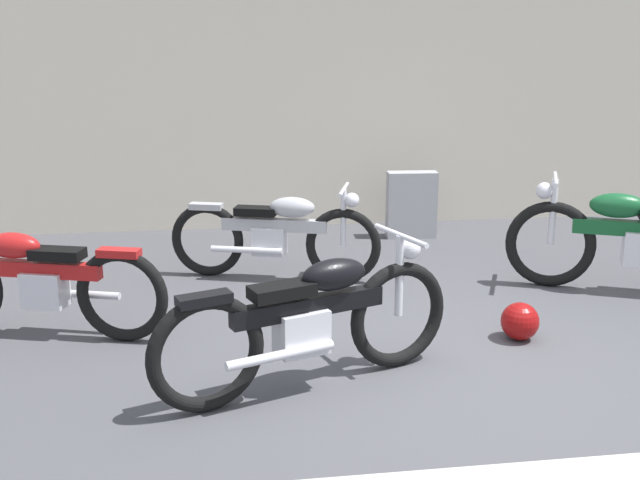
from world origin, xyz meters
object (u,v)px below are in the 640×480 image
Objects in this scene: helmet at (520,321)px; motorcycle_silver at (276,235)px; stone_marker at (411,205)px; motorcycle_red at (36,281)px; motorcycle_green at (636,240)px; motorcycle_black at (311,320)px.

motorcycle_silver is at bearing 134.48° from helmet.
stone_marker is 4.16m from motorcycle_red.
motorcycle_green is at bearing -159.57° from motorcycle_red.
motorcycle_silver is at bearing 70.73° from motorcycle_black.
motorcycle_red reaches higher than motorcycle_silver.
helmet is 0.15× the size of motorcycle_red.
motorcycle_black is at bearing -72.21° from motorcycle_silver.
motorcycle_green is 3.09m from motorcycle_silver.
motorcycle_silver reaches higher than helmet.
helmet is at bearing -172.22° from motorcycle_red.
helmet is 0.14× the size of motorcycle_black.
motorcycle_red is (-3.46, 0.56, 0.28)m from helmet.
stone_marker is at bearing -128.16° from motorcycle_red.
helmet is (0.04, -2.94, -0.22)m from stone_marker.
motorcycle_black is at bearing 49.05° from motorcycle_green.
motorcycle_green is (1.40, -2.09, 0.11)m from stone_marker.
helmet is 3.52m from motorcycle_red.
motorcycle_green is 1.09× the size of motorcycle_silver.
motorcycle_black is 2.21m from motorcycle_silver.
motorcycle_red is at bearing 129.13° from motorcycle_black.
motorcycle_red is at bearing 170.78° from helmet.
motorcycle_silver is at bearing -132.03° from motorcycle_red.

